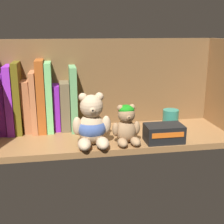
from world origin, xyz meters
The scene contains 16 objects.
shelf_board centered at (0.00, 0.00, 1.00)cm, with size 77.75×26.50×2.00cm, color olive.
shelf_back_panel centered at (0.00, 13.85, 16.61)cm, with size 80.15×1.20×33.22cm, color brown.
book_0 centered at (-36.25, 10.20, 12.39)cm, with size 2.25×13.35×20.77cm, color #67178D.
book_1 centered at (-33.73, 10.20, 13.53)cm, with size 2.37×14.44×23.06cm, color purple.
book_2 centered at (-31.25, 10.20, 14.03)cm, with size 2.18×13.51×24.06cm, color #5A4F12.
book_3 centered at (-28.59, 10.20, 10.84)cm, with size 2.75×9.97×17.69cm, color #A45F38.
book_4 centered at (-26.09, 10.20, 12.38)cm, with size 1.84×13.84×20.76cm, color #B76B40.
book_5 centered at (-23.58, 10.20, 14.33)cm, with size 2.76×13.55×24.67cm, color #A74D1B.
book_6 centered at (-20.92, 10.20, 13.93)cm, with size 2.15×12.84×23.86cm, color #74C672.
book_7 centered at (-18.57, 10.20, 9.96)cm, with size 2.15×9.32×15.92cm, color purple.
book_8 centered at (-15.70, 10.20, 10.43)cm, with size 3.18×10.94×16.87cm, color brown.
book_9 centered at (-12.75, 10.20, 13.18)cm, with size 2.30×14.94×22.36cm, color #5F9A5E.
teddy_bear_larger centered at (-8.06, -7.67, 8.39)cm, with size 11.75×12.20×16.26cm.
teddy_bear_smaller centered at (2.63, -8.16, 7.84)cm, with size 9.02×9.18×12.32cm.
pillar_candle centered at (20.52, 1.33, 5.72)cm, with size 5.49×5.49×7.45cm, color #2D7A66.
small_product_box centered at (14.58, -8.99, 4.78)cm, with size 11.92×7.66×5.55cm.
Camera 1 is at (-17.03, -95.96, 36.97)cm, focal length 49.00 mm.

